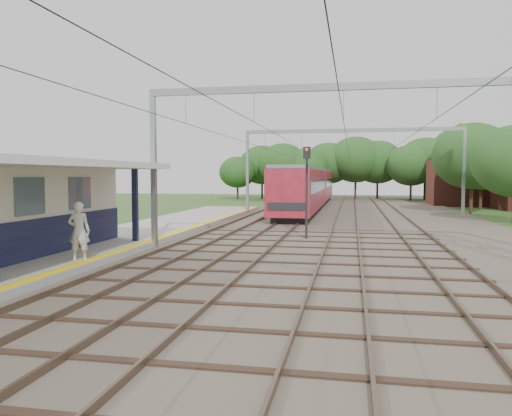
# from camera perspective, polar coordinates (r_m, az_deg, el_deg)

# --- Properties ---
(ballast_bed) EXTENTS (18.00, 90.00, 0.10)m
(ballast_bed) POSITION_cam_1_polar(r_m,az_deg,el_deg) (35.85, 11.56, -1.48)
(ballast_bed) COLOR #473D33
(ballast_bed) RESTS_ON ground
(platform) EXTENTS (5.00, 52.00, 0.35)m
(platform) POSITION_cam_1_polar(r_m,az_deg,el_deg) (22.81, -18.30, -4.23)
(platform) COLOR gray
(platform) RESTS_ON ground
(yellow_stripe) EXTENTS (0.45, 52.00, 0.01)m
(yellow_stripe) POSITION_cam_1_polar(r_m,az_deg,el_deg) (21.78, -13.12, -4.03)
(yellow_stripe) COLOR yellow
(yellow_stripe) RESTS_ON platform
(rail_tracks) EXTENTS (11.80, 88.00, 0.15)m
(rail_tracks) POSITION_cam_1_polar(r_m,az_deg,el_deg) (35.90, 7.56, -1.23)
(rail_tracks) COLOR brown
(rail_tracks) RESTS_ON ballast_bed
(catenary_system) EXTENTS (17.22, 88.00, 7.00)m
(catenary_system) POSITION_cam_1_polar(r_m,az_deg,el_deg) (31.07, 10.64, 7.82)
(catenary_system) COLOR gray
(catenary_system) RESTS_ON ground
(tree_band) EXTENTS (31.72, 30.88, 8.82)m
(tree_band) POSITION_cam_1_polar(r_m,az_deg,el_deg) (62.85, 11.20, 5.17)
(tree_band) COLOR #382619
(tree_band) RESTS_ON ground
(house_far) EXTENTS (8.00, 6.12, 8.66)m
(house_far) POSITION_cam_1_polar(r_m,az_deg,el_deg) (59.03, 23.11, 3.40)
(house_far) COLOR brown
(house_far) RESTS_ON ground
(person) EXTENTS (0.83, 0.65, 2.03)m
(person) POSITION_cam_1_polar(r_m,az_deg,el_deg) (18.14, -19.58, -2.48)
(person) COLOR silver
(person) RESTS_ON platform
(train) EXTENTS (2.94, 36.65, 3.87)m
(train) POSITION_cam_1_polar(r_m,az_deg,el_deg) (49.89, 6.24, 2.44)
(train) COLOR black
(train) RESTS_ON ballast_bed
(signal_post) EXTENTS (0.37, 0.33, 4.69)m
(signal_post) POSITION_cam_1_polar(r_m,az_deg,el_deg) (24.98, 5.81, 3.20)
(signal_post) COLOR black
(signal_post) RESTS_ON ground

